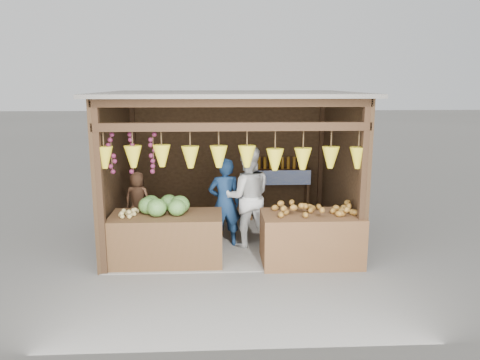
# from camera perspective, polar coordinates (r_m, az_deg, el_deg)

# --- Properties ---
(ground) EXTENTS (80.00, 80.00, 0.00)m
(ground) POSITION_cam_1_polar(r_m,az_deg,el_deg) (8.60, -1.15, -7.32)
(ground) COLOR #514F49
(ground) RESTS_ON ground
(stall_structure) EXTENTS (4.30, 3.30, 2.66)m
(stall_structure) POSITION_cam_1_polar(r_m,az_deg,el_deg) (8.17, -1.43, 3.68)
(stall_structure) COLOR slate
(stall_structure) RESTS_ON ground
(back_shelf) EXTENTS (1.25, 0.32, 1.32)m
(back_shelf) POSITION_cam_1_polar(r_m,az_deg,el_deg) (9.69, 4.82, 0.19)
(back_shelf) COLOR #382314
(back_shelf) RESTS_ON ground
(counter_left) EXTENTS (1.75, 0.85, 0.79)m
(counter_left) POSITION_cam_1_polar(r_m,az_deg,el_deg) (7.55, -8.91, -7.08)
(counter_left) COLOR #473317
(counter_left) RESTS_ON ground
(counter_right) EXTENTS (1.56, 0.85, 0.80)m
(counter_right) POSITION_cam_1_polar(r_m,az_deg,el_deg) (7.53, 8.65, -7.06)
(counter_right) COLOR #51311B
(counter_right) RESTS_ON ground
(stool) EXTENTS (0.33, 0.33, 0.31)m
(stool) POSITION_cam_1_polar(r_m,az_deg,el_deg) (8.62, -12.19, -6.47)
(stool) COLOR black
(stool) RESTS_ON ground
(man_standing) EXTENTS (0.63, 0.47, 1.56)m
(man_standing) POSITION_cam_1_polar(r_m,az_deg,el_deg) (8.07, -1.88, -2.81)
(man_standing) COLOR #142C4D
(man_standing) RESTS_ON ground
(woman_standing) EXTENTS (0.91, 0.73, 1.77)m
(woman_standing) POSITION_cam_1_polar(r_m,az_deg,el_deg) (8.07, 0.88, -2.05)
(woman_standing) COLOR silver
(woman_standing) RESTS_ON ground
(vendor_seated) EXTENTS (0.55, 0.43, 0.98)m
(vendor_seated) POSITION_cam_1_polar(r_m,az_deg,el_deg) (8.44, -12.38, -2.31)
(vendor_seated) COLOR brown
(vendor_seated) RESTS_ON stool
(melon_pile) EXTENTS (1.00, 0.50, 0.32)m
(melon_pile) POSITION_cam_1_polar(r_m,az_deg,el_deg) (7.45, -9.43, -2.89)
(melon_pile) COLOR #215115
(melon_pile) RESTS_ON counter_left
(tanfruit_pile) EXTENTS (0.34, 0.40, 0.13)m
(tanfruit_pile) POSITION_cam_1_polar(r_m,az_deg,el_deg) (7.45, -13.42, -3.81)
(tanfruit_pile) COLOR tan
(tanfruit_pile) RESTS_ON counter_left
(mango_pile) EXTENTS (1.40, 0.64, 0.22)m
(mango_pile) POSITION_cam_1_polar(r_m,az_deg,el_deg) (7.40, 9.13, -3.27)
(mango_pile) COLOR #AE3817
(mango_pile) RESTS_ON counter_right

